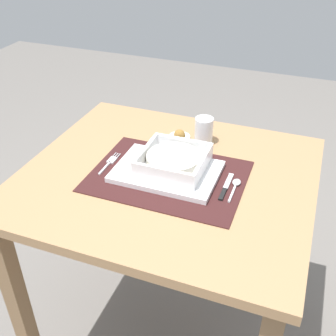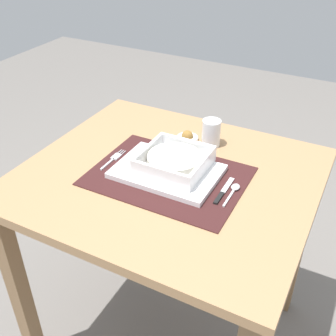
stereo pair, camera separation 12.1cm
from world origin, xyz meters
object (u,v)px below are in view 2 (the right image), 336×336
at_px(fork, 114,158).
at_px(butter_knife, 223,192).
at_px(dining_table, 168,204).
at_px(condiment_saucer, 187,137).
at_px(porridge_bowl, 174,161).
at_px(drinking_glass, 211,134).
at_px(spoon, 234,189).

distance_m(fork, butter_knife, 0.37).
distance_m(dining_table, fork, 0.22).
bearing_deg(condiment_saucer, porridge_bowl, -75.73).
relative_size(porridge_bowl, butter_knife, 1.41).
bearing_deg(porridge_bowl, butter_knife, -10.38).
xyz_separation_m(dining_table, drinking_glass, (0.05, 0.21, 0.16)).
height_order(dining_table, condiment_saucer, condiment_saucer).
bearing_deg(condiment_saucer, fork, -124.58).
bearing_deg(fork, porridge_bowl, 7.49).
distance_m(fork, drinking_glass, 0.32).
distance_m(spoon, condiment_saucer, 0.31).
bearing_deg(drinking_glass, spoon, -52.95).
height_order(porridge_bowl, condiment_saucer, porridge_bowl).
relative_size(dining_table, spoon, 7.84).
bearing_deg(butter_knife, spoon, 42.69).
relative_size(porridge_bowl, fork, 1.49).
bearing_deg(dining_table, spoon, 1.34).
relative_size(spoon, drinking_glass, 1.23).
distance_m(dining_table, spoon, 0.24).
xyz_separation_m(fork, spoon, (0.39, 0.02, 0.00)).
xyz_separation_m(porridge_bowl, fork, (-0.20, -0.02, -0.03)).
distance_m(spoon, drinking_glass, 0.27).
bearing_deg(drinking_glass, porridge_bowl, -98.92).
bearing_deg(condiment_saucer, drinking_glass, 5.56).
bearing_deg(butter_knife, dining_table, 171.13).
distance_m(porridge_bowl, spoon, 0.19).
height_order(dining_table, fork, fork).
bearing_deg(fork, spoon, 3.63).
relative_size(fork, condiment_saucer, 1.75).
height_order(spoon, butter_knife, spoon).
distance_m(dining_table, butter_knife, 0.22).
height_order(dining_table, spoon, spoon).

